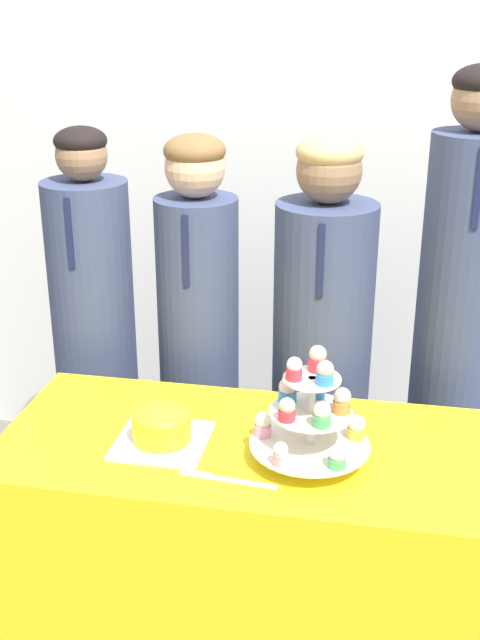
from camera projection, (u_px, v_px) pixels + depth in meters
wall_back at (305, 133)px, 3.00m from camera, size 9.00×0.06×2.70m
table at (241, 560)px, 2.22m from camera, size 1.26×0.60×0.75m
round_cake at (162, 426)px, 2.05m from camera, size 0.23×0.23×0.10m
cake_knife at (212, 477)px, 1.92m from camera, size 0.24×0.04×0.01m
cupcake_stand at (311, 413)px, 1.95m from camera, size 0.30×0.30×0.29m
student_0 at (96, 356)px, 2.71m from camera, size 0.27×0.28×1.46m
student_1 at (199, 362)px, 2.65m from camera, size 0.26×0.27×1.45m
student_2 at (321, 375)px, 2.58m from camera, size 0.31×0.32×1.46m
student_3 at (455, 354)px, 2.47m from camera, size 0.26×0.27×1.66m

